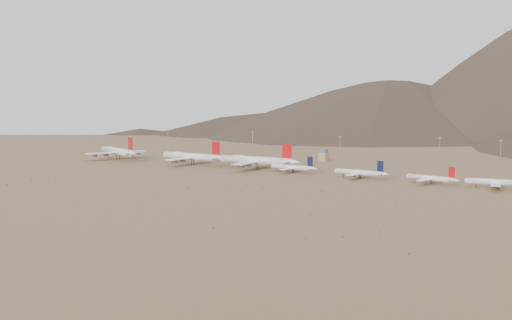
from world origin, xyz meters
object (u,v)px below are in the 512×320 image
Objects in this scene: widebody_west at (118,151)px; widebody_east at (256,160)px; control_tower at (324,156)px; narrowbody_a at (293,167)px; widebody_centre at (192,157)px; narrowbody_b at (360,173)px.

widebody_east is at bearing 20.63° from widebody_west.
widebody_west is at bearing -150.25° from control_tower.
widebody_centre is at bearing 178.22° from narrowbody_a.
widebody_centre is at bearing 176.60° from widebody_east.
widebody_centre is 127.21m from control_tower.
widebody_east is 6.30× the size of control_tower.
narrowbody_b is 129.13m from control_tower.
widebody_west is 258.88m from narrowbody_b.
narrowbody_a is 58.60m from narrowbody_b.
widebody_east is (161.92, 6.93, -0.29)m from widebody_west.
widebody_west is 202.76m from control_tower.
control_tower is at bearing 130.43° from narrowbody_b.
widebody_west reaches higher than narrowbody_b.
widebody_east is 38.64m from narrowbody_a.
control_tower is at bearing 48.58° from widebody_centre.
control_tower is (-82.84, 99.05, 0.69)m from narrowbody_b.
narrowbody_b is at bearing -50.10° from control_tower.
narrowbody_b is at bearing -3.72° from narrowbody_a.
widebody_west is 1.76× the size of narrowbody_b.
narrowbody_b reaches higher than control_tower.
narrowbody_b is (258.85, 1.56, -3.43)m from widebody_west.
widebody_centre is 0.96× the size of widebody_east.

